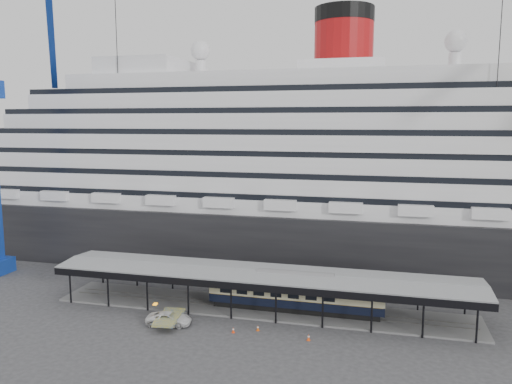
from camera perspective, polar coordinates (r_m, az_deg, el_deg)
ground at (r=63.81m, az=-0.53°, el=-14.80°), size 200.00×200.00×0.00m
cruise_ship at (r=90.34m, az=4.63°, el=3.95°), size 130.00×30.00×43.90m
platform_canopy at (r=67.48m, az=0.56°, el=-11.35°), size 56.00×9.18×5.30m
port_truck at (r=64.08m, az=-9.91°, el=-14.08°), size 5.78×3.19×1.53m
pullman_carriage at (r=66.50m, az=4.51°, el=-11.36°), size 22.78×3.19×22.35m
traffic_cone_left at (r=61.74m, az=0.21°, el=-15.26°), size 0.44×0.44×0.70m
traffic_cone_mid at (r=61.26m, az=-2.61°, el=-15.47°), size 0.40×0.40×0.69m
traffic_cone_right at (r=59.58m, az=6.03°, el=-16.18°), size 0.48×0.48×0.74m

